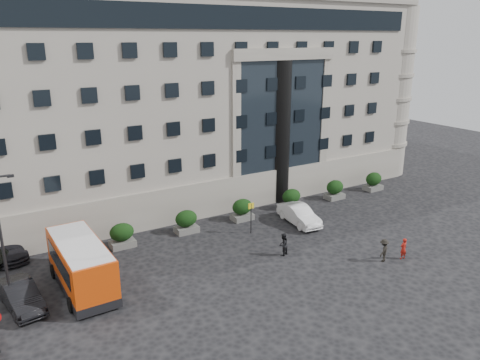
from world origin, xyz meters
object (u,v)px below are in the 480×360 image
Objects in this scene: hedge_a at (122,235)px; pedestrian_b at (283,244)px; hedge_d at (291,199)px; hedge_e at (335,190)px; parked_car_b at (21,296)px; minibus at (81,263)px; pedestrian_a at (403,249)px; white_taxi at (299,215)px; hedge_c at (242,209)px; bus_stop_sign at (251,213)px; pedestrian_c at (384,250)px; street_lamp at (3,238)px; hedge_b at (186,221)px; hedge_f at (373,181)px; parked_car_c at (7,248)px.

hedge_a reaches higher than pedestrian_b.
hedge_d is 5.20m from hedge_e.
hedge_a is at bearing 24.52° from parked_car_b.
hedge_a is 6.09m from minibus.
hedge_e is at bearing -167.23° from pedestrian_b.
white_taxi is at bearing -74.00° from pedestrian_a.
hedge_e is at bearing 0.00° from hedge_c.
hedge_a reaches higher than pedestrian_a.
bus_stop_sign reaches higher than hedge_d.
parked_car_b is 2.81× the size of pedestrian_c.
hedge_e is 25.19m from minibus.
parked_car_b is (0.44, -0.18, -3.61)m from street_lamp.
hedge_e is 1.10× the size of pedestrian_b.
pedestrian_a is at bearing 125.35° from pedestrian_b.
hedge_e is at bearing 9.48° from street_lamp.
hedge_b is 0.39× the size of white_taxi.
street_lamp reaches higher than white_taxi.
hedge_a is at bearing 180.00° from hedge_e.
hedge_c is at bearing 180.00° from hedge_f.
minibus reaches higher than bus_stop_sign.
hedge_e reaches higher than pedestrian_b.
hedge_d is at bearing 180.00° from hedge_f.
street_lamp is (-13.14, -4.80, 3.44)m from hedge_b.
parked_car_c is at bearing 160.72° from hedge_a.
hedge_d is 20.10m from minibus.
hedge_a is 15.60m from hedge_d.
street_lamp is at bearing -27.91° from pedestrian_b.
white_taxi is (8.80, -3.17, -0.15)m from hedge_b.
hedge_d is 9.61m from pedestrian_b.
pedestrian_c is at bearing -38.35° from hedge_a.
pedestrian_b is at bearing -130.64° from hedge_d.
hedge_b is at bearing 180.00° from hedge_e.
bus_stop_sign is at bearing -166.08° from hedge_e.
hedge_e reaches higher than pedestrian_a.
hedge_f is 33.87m from parked_car_b.
hedge_f is at bearing -176.06° from pedestrian_b.
hedge_c is 0.40× the size of parked_car_b.
street_lamp reaches higher than hedge_a.
hedge_e is 13.14m from pedestrian_c.
street_lamp is (-23.54, -4.80, 3.44)m from hedge_d.
bus_stop_sign reaches higher than pedestrian_a.
pedestrian_a is at bearing -70.32° from white_taxi.
hedge_f is (15.60, 0.00, 0.00)m from hedge_c.
pedestrian_b is at bearing -62.78° from pedestrian_c.
minibus is at bearing 3.43° from street_lamp.
parked_car_b is 2.99× the size of pedestrian_a.
street_lamp is at bearing -148.84° from hedge_a.
hedge_d is 0.40× the size of parked_car_b.
hedge_b reaches higher than parked_car_c.
pedestrian_c is at bearing -69.61° from hedge_c.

